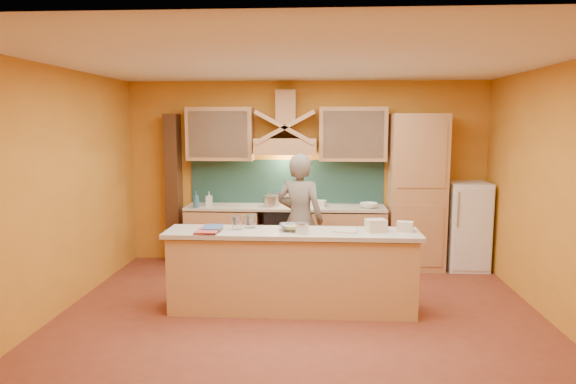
# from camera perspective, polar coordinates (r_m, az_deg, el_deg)

# --- Properties ---
(floor) EXTENTS (5.50, 5.00, 0.01)m
(floor) POSITION_cam_1_polar(r_m,az_deg,el_deg) (5.85, 1.29, -14.07)
(floor) COLOR brown
(floor) RESTS_ON ground
(ceiling) EXTENTS (5.50, 5.00, 0.01)m
(ceiling) POSITION_cam_1_polar(r_m,az_deg,el_deg) (5.47, 1.39, 14.32)
(ceiling) COLOR white
(ceiling) RESTS_ON wall_back
(wall_back) EXTENTS (5.50, 0.02, 2.80)m
(wall_back) POSITION_cam_1_polar(r_m,az_deg,el_deg) (7.97, 2.01, 2.17)
(wall_back) COLOR orange
(wall_back) RESTS_ON floor
(wall_front) EXTENTS (5.50, 0.02, 2.80)m
(wall_front) POSITION_cam_1_polar(r_m,az_deg,el_deg) (3.04, -0.44, -7.04)
(wall_front) COLOR orange
(wall_front) RESTS_ON floor
(wall_left) EXTENTS (0.02, 5.00, 2.80)m
(wall_left) POSITION_cam_1_polar(r_m,az_deg,el_deg) (6.23, -24.85, -0.12)
(wall_left) COLOR orange
(wall_left) RESTS_ON floor
(wall_right) EXTENTS (0.02, 5.00, 2.80)m
(wall_right) POSITION_cam_1_polar(r_m,az_deg,el_deg) (6.05, 28.37, -0.55)
(wall_right) COLOR orange
(wall_right) RESTS_ON floor
(base_cabinet_left) EXTENTS (1.10, 0.60, 0.86)m
(base_cabinet_left) POSITION_cam_1_polar(r_m,az_deg,el_deg) (7.96, -7.15, -4.97)
(base_cabinet_left) COLOR tan
(base_cabinet_left) RESTS_ON floor
(base_cabinet_right) EXTENTS (1.10, 0.60, 0.86)m
(base_cabinet_right) POSITION_cam_1_polar(r_m,az_deg,el_deg) (7.84, 6.69, -5.16)
(base_cabinet_right) COLOR tan
(base_cabinet_right) RESTS_ON floor
(counter_top) EXTENTS (3.00, 0.62, 0.04)m
(counter_top) POSITION_cam_1_polar(r_m,az_deg,el_deg) (7.75, -0.28, -1.71)
(counter_top) COLOR beige
(counter_top) RESTS_ON base_cabinet_left
(stove) EXTENTS (0.60, 0.58, 0.90)m
(stove) POSITION_cam_1_polar(r_m,az_deg,el_deg) (7.84, -0.28, -4.96)
(stove) COLOR black
(stove) RESTS_ON floor
(backsplash) EXTENTS (3.00, 0.03, 0.70)m
(backsplash) POSITION_cam_1_polar(r_m,az_deg,el_deg) (7.98, -0.15, 1.10)
(backsplash) COLOR #1A3B35
(backsplash) RESTS_ON wall_back
(range_hood) EXTENTS (0.92, 0.50, 0.24)m
(range_hood) POSITION_cam_1_polar(r_m,az_deg,el_deg) (7.70, -0.26, 5.12)
(range_hood) COLOR tan
(range_hood) RESTS_ON wall_back
(hood_chimney) EXTENTS (0.30, 0.30, 0.50)m
(hood_chimney) POSITION_cam_1_polar(r_m,az_deg,el_deg) (7.80, -0.22, 9.41)
(hood_chimney) COLOR tan
(hood_chimney) RESTS_ON wall_back
(upper_cabinet_left) EXTENTS (1.00, 0.35, 0.80)m
(upper_cabinet_left) POSITION_cam_1_polar(r_m,az_deg,el_deg) (7.90, -7.53, 6.42)
(upper_cabinet_left) COLOR tan
(upper_cabinet_left) RESTS_ON wall_back
(upper_cabinet_right) EXTENTS (1.00, 0.35, 0.80)m
(upper_cabinet_right) POSITION_cam_1_polar(r_m,az_deg,el_deg) (7.77, 7.20, 6.41)
(upper_cabinet_right) COLOR tan
(upper_cabinet_right) RESTS_ON wall_back
(pantry_column) EXTENTS (0.80, 0.60, 2.30)m
(pantry_column) POSITION_cam_1_polar(r_m,az_deg,el_deg) (7.83, 14.10, 0.00)
(pantry_column) COLOR tan
(pantry_column) RESTS_ON floor
(fridge) EXTENTS (0.58, 0.60, 1.30)m
(fridge) POSITION_cam_1_polar(r_m,az_deg,el_deg) (8.08, 19.22, -3.55)
(fridge) COLOR white
(fridge) RESTS_ON floor
(trim_column_left) EXTENTS (0.20, 0.30, 2.30)m
(trim_column_left) POSITION_cam_1_polar(r_m,az_deg,el_deg) (8.16, -12.57, 0.36)
(trim_column_left) COLOR #472816
(trim_column_left) RESTS_ON floor
(island_body) EXTENTS (2.80, 0.55, 0.88)m
(island_body) POSITION_cam_1_polar(r_m,az_deg,el_deg) (5.99, 0.45, -9.07)
(island_body) COLOR #DFAE72
(island_body) RESTS_ON floor
(island_top) EXTENTS (2.90, 0.62, 0.05)m
(island_top) POSITION_cam_1_polar(r_m,az_deg,el_deg) (5.87, 0.45, -4.58)
(island_top) COLOR beige
(island_top) RESTS_ON island_body
(person) EXTENTS (0.75, 0.61, 1.77)m
(person) POSITION_cam_1_polar(r_m,az_deg,el_deg) (6.83, 1.34, -3.13)
(person) COLOR #70665B
(person) RESTS_ON floor
(pot_large) EXTENTS (0.30, 0.30, 0.17)m
(pot_large) POSITION_cam_1_polar(r_m,az_deg,el_deg) (7.71, -1.78, -1.12)
(pot_large) COLOR #BABBC1
(pot_large) RESTS_ON stove
(pot_small) EXTENTS (0.26, 0.26, 0.13)m
(pot_small) POSITION_cam_1_polar(r_m,az_deg,el_deg) (7.84, 0.21, -1.12)
(pot_small) COLOR #BBBCC2
(pot_small) RESTS_ON stove
(soap_bottle_a) EXTENTS (0.11, 0.11, 0.21)m
(soap_bottle_a) POSITION_cam_1_polar(r_m,az_deg,el_deg) (7.87, -8.76, -0.72)
(soap_bottle_a) COLOR beige
(soap_bottle_a) RESTS_ON counter_top
(soap_bottle_b) EXTENTS (0.10, 0.10, 0.24)m
(soap_bottle_b) POSITION_cam_1_polar(r_m,az_deg,el_deg) (7.70, -10.18, -0.83)
(soap_bottle_b) COLOR #2E5F80
(soap_bottle_b) RESTS_ON counter_top
(bowl_back) EXTENTS (0.31, 0.31, 0.08)m
(bowl_back) POSITION_cam_1_polar(r_m,az_deg,el_deg) (7.64, 8.95, -1.49)
(bowl_back) COLOR white
(bowl_back) RESTS_ON counter_top
(dish_rack) EXTENTS (0.28, 0.24, 0.09)m
(dish_rack) POSITION_cam_1_polar(r_m,az_deg,el_deg) (7.73, 3.28, -1.27)
(dish_rack) COLOR silver
(dish_rack) RESTS_ON counter_top
(book_lower) EXTENTS (0.26, 0.34, 0.03)m
(book_lower) POSITION_cam_1_polar(r_m,az_deg,el_deg) (5.89, -10.09, -4.26)
(book_lower) COLOR #B94542
(book_lower) RESTS_ON island_top
(book_upper) EXTENTS (0.24, 0.31, 0.02)m
(book_upper) POSITION_cam_1_polar(r_m,az_deg,el_deg) (5.98, -9.40, -3.89)
(book_upper) COLOR #3B5683
(book_upper) RESTS_ON island_top
(jar_large) EXTENTS (0.14, 0.14, 0.15)m
(jar_large) POSITION_cam_1_polar(r_m,az_deg,el_deg) (6.06, -4.21, -3.26)
(jar_large) COLOR white
(jar_large) RESTS_ON island_top
(jar_small) EXTENTS (0.13, 0.13, 0.16)m
(jar_small) POSITION_cam_1_polar(r_m,az_deg,el_deg) (5.96, -5.71, -3.43)
(jar_small) COLOR white
(jar_small) RESTS_ON island_top
(kitchen_scale) EXTENTS (0.14, 0.14, 0.11)m
(kitchen_scale) POSITION_cam_1_polar(r_m,az_deg,el_deg) (5.73, 1.57, -4.10)
(kitchen_scale) COLOR silver
(kitchen_scale) RESTS_ON island_top
(mixing_bowl) EXTENTS (0.34, 0.34, 0.07)m
(mixing_bowl) POSITION_cam_1_polar(r_m,az_deg,el_deg) (5.89, 0.46, -3.95)
(mixing_bowl) COLOR silver
(mixing_bowl) RESTS_ON island_top
(cloth) EXTENTS (0.30, 0.26, 0.02)m
(cloth) POSITION_cam_1_polar(r_m,az_deg,el_deg) (5.86, 6.42, -4.32)
(cloth) COLOR beige
(cloth) RESTS_ON island_top
(grocery_bag_a) EXTENTS (0.25, 0.22, 0.14)m
(grocery_bag_a) POSITION_cam_1_polar(r_m,az_deg,el_deg) (5.91, 9.74, -3.68)
(grocery_bag_a) COLOR beige
(grocery_bag_a) RESTS_ON island_top
(grocery_bag_b) EXTENTS (0.21, 0.18, 0.11)m
(grocery_bag_b) POSITION_cam_1_polar(r_m,az_deg,el_deg) (5.99, 12.87, -3.75)
(grocery_bag_b) COLOR beige
(grocery_bag_b) RESTS_ON island_top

